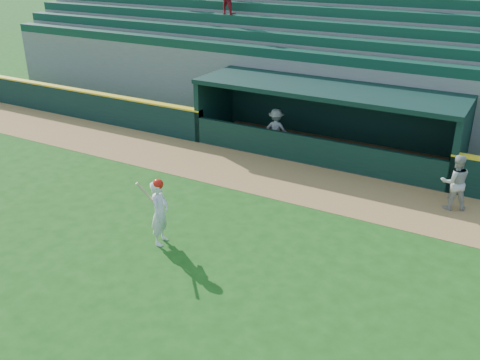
{
  "coord_description": "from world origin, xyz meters",
  "views": [
    {
      "loc": [
        6.34,
        -9.57,
        7.03
      ],
      "look_at": [
        0.0,
        1.6,
        1.3
      ],
      "focal_mm": 40.0,
      "sensor_mm": 36.0,
      "label": 1
    }
  ],
  "objects": [
    {
      "name": "ground",
      "position": [
        0.0,
        0.0,
        0.0
      ],
      "size": [
        120.0,
        120.0,
        0.0
      ],
      "primitive_type": "plane",
      "color": "#184711",
      "rests_on": "ground"
    },
    {
      "name": "warning_track",
      "position": [
        0.0,
        4.9,
        0.01
      ],
      "size": [
        40.0,
        3.0,
        0.01
      ],
      "primitive_type": "cube",
      "color": "olive",
      "rests_on": "ground"
    },
    {
      "name": "field_wall_left",
      "position": [
        -12.25,
        6.55,
        0.6
      ],
      "size": [
        15.5,
        0.3,
        1.2
      ],
      "primitive_type": "cube",
      "color": "black",
      "rests_on": "ground"
    },
    {
      "name": "wall_stripe_left",
      "position": [
        -12.25,
        6.55,
        1.23
      ],
      "size": [
        15.5,
        0.32,
        0.06
      ],
      "primitive_type": "cube",
      "color": "yellow",
      "rests_on": "field_wall_left"
    },
    {
      "name": "dugout_player_front",
      "position": [
        4.84,
        5.4,
        0.82
      ],
      "size": [
        0.99,
        0.9,
        1.65
      ],
      "primitive_type": "imported",
      "rotation": [
        0.0,
        0.0,
        3.56
      ],
      "color": "#A5A49F",
      "rests_on": "ground"
    },
    {
      "name": "dugout_player_inside",
      "position": [
        -1.67,
        7.21,
        0.77
      ],
      "size": [
        1.1,
        0.78,
        1.55
      ],
      "primitive_type": "imported",
      "rotation": [
        0.0,
        0.0,
        3.36
      ],
      "color": "gray",
      "rests_on": "ground"
    },
    {
      "name": "dugout",
      "position": [
        0.0,
        8.0,
        1.36
      ],
      "size": [
        9.4,
        2.8,
        2.46
      ],
      "color": "slate",
      "rests_on": "ground"
    },
    {
      "name": "stands",
      "position": [
        0.0,
        12.57,
        2.41
      ],
      "size": [
        34.5,
        6.28,
        7.58
      ],
      "color": "slate",
      "rests_on": "ground"
    },
    {
      "name": "batter_at_plate",
      "position": [
        -1.25,
        -0.26,
        0.89
      ],
      "size": [
        0.61,
        0.79,
        1.79
      ],
      "color": "silver",
      "rests_on": "ground"
    }
  ]
}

